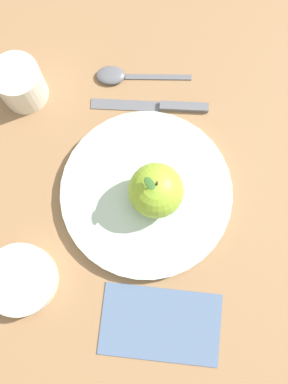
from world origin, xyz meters
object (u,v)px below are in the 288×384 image
at_px(dinner_plate, 144,193).
at_px(spoon, 118,76).
at_px(cup, 17,83).
at_px(linen_napkin, 158,324).
at_px(knife, 158,106).
at_px(side_bowl, 18,280).
at_px(apple, 153,191).

distance_m(dinner_plate, spoon, 0.21).
distance_m(cup, linen_napkin, 0.43).
distance_m(dinner_plate, linen_napkin, 0.20).
relative_size(knife, spoon, 1.21).
distance_m(side_bowl, knife, 0.35).
height_order(side_bowl, linen_napkin, side_bowl).
bearing_deg(side_bowl, spoon, -117.93).
bearing_deg(spoon, dinner_plate, 97.31).
distance_m(apple, knife, 0.17).
height_order(cup, spoon, cup).
distance_m(dinner_plate, apple, 0.05).
xyz_separation_m(apple, spoon, (0.04, -0.21, -0.05)).
bearing_deg(spoon, knife, 136.49).
height_order(dinner_plate, side_bowl, side_bowl).
xyz_separation_m(spoon, linen_napkin, (-0.03, 0.41, -0.00)).
bearing_deg(knife, dinner_plate, 76.19).
distance_m(knife, spoon, 0.09).
relative_size(apple, knife, 0.50).
xyz_separation_m(dinner_plate, apple, (-0.01, 0.01, 0.05)).
distance_m(side_bowl, linen_napkin, 0.22).
distance_m(dinner_plate, side_bowl, 0.23).
height_order(cup, linen_napkin, cup).
bearing_deg(cup, spoon, -173.91).
bearing_deg(spoon, apple, 100.49).
bearing_deg(spoon, side_bowl, 62.07).
bearing_deg(apple, spoon, -79.51).
bearing_deg(apple, dinner_plate, -31.68).
relative_size(knife, linen_napkin, 1.09).
relative_size(cup, knife, 0.39).
height_order(knife, linen_napkin, knife).
xyz_separation_m(side_bowl, cup, (-0.01, -0.31, 0.02)).
relative_size(spoon, linen_napkin, 0.90).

